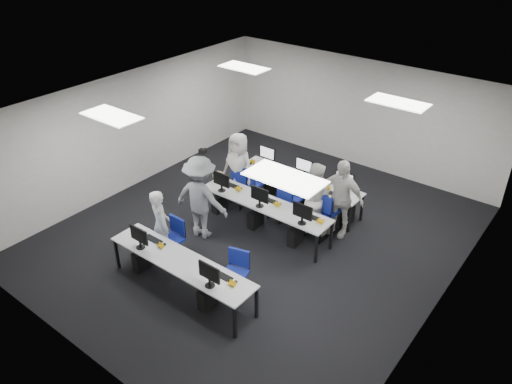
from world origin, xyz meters
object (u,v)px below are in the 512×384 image
Objects in this scene: chair_1 at (235,281)px; chair_0 at (172,247)px; chair_2 at (236,195)px; chair_6 at (289,206)px; desk_front at (181,263)px; student_2 at (239,167)px; desk_mid at (265,205)px; student_3 at (340,198)px; chair_3 at (280,208)px; chair_5 at (254,189)px; student_0 at (161,225)px; photographer at (201,198)px; chair_7 at (327,218)px; chair_4 at (318,225)px; student_1 at (314,198)px.

chair_0 is at bearing 163.49° from chair_1.
chair_2 is 1.38m from chair_6.
student_2 reaches higher than desk_front.
desk_mid is 1.66m from student_3.
student_2 is at bearing 101.35° from chair_2.
student_3 is (0.52, 2.96, 0.63)m from chair_1.
chair_3 is at bearing -133.12° from chair_6.
chair_5 is 0.57× the size of student_0.
chair_6 is (-0.70, 2.82, 0.01)m from chair_1.
student_3 is 3.03m from photographer.
photographer is (-2.09, -1.88, 0.66)m from chair_7.
chair_5 is at bearing 171.76° from chair_4.
student_3 reaches higher than desk_mid.
chair_5 is at bearing 106.85° from chair_1.
chair_4 is at bearing -7.15° from student_2.
photographer reaches higher than chair_7.
chair_7 reaches higher than desk_mid.
student_2 is at bearing 101.05° from chair_0.
chair_7 is (1.99, 2.90, 0.02)m from chair_0.
desk_mid is at bearing -97.08° from chair_6.
student_1 reaches higher than chair_6.
student_0 is (-1.10, -2.07, 0.11)m from desk_mid.
desk_front is 2.60m from desk_mid.
desk_front is 1.90× the size of student_1.
student_2 is (-0.27, 2.83, 0.08)m from student_0.
chair_2 is 0.44× the size of photographer.
photographer is (-2.08, -1.54, 0.68)m from chair_4.
chair_0 is at bearing -85.94° from chair_5.
photographer is at bearing 121.59° from desk_front.
chair_5 is (-1.03, 3.52, -0.40)m from desk_front.
desk_front is 1.66× the size of photographer.
desk_front is at bearing 67.86° from student_1.
chair_2 is at bearing 113.91° from chair_1.
chair_3 is 0.46× the size of student_2.
chair_1 is 2.21m from photographer.
student_1 is (0.87, 0.05, 0.59)m from chair_3.
chair_2 is 0.87× the size of chair_7.
chair_0 is at bearing 49.31° from student_1.
chair_2 is 0.50× the size of student_1.
chair_6 is (0.16, 0.16, 0.04)m from chair_3.
chair_0 is at bearing -132.85° from student_3.
chair_6 is at bearing -4.71° from chair_5.
chair_3 is at bearing 92.66° from desk_mid.
chair_1 is (0.83, -2.03, -0.39)m from desk_mid.
photographer is at bearing -98.18° from chair_2.
desk_mid is 0.90m from chair_6.
chair_4 is at bearing -154.37° from photographer.
desk_mid is at bearing -40.36° from chair_5.
chair_7 is at bearing 18.10° from chair_3.
student_2 reaches higher than student_1.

